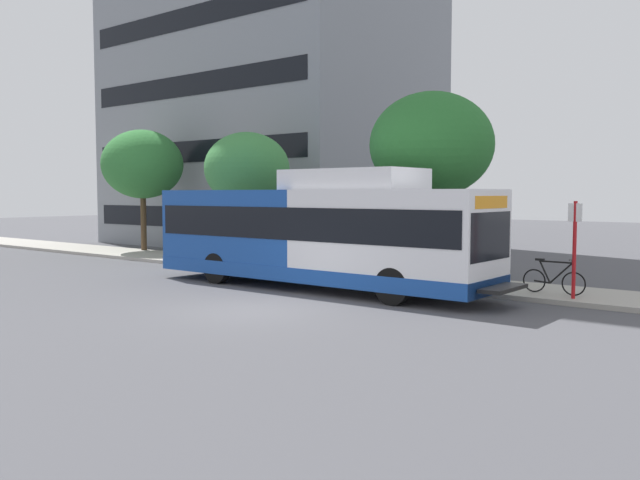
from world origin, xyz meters
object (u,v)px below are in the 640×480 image
(street_tree_mid_block, at_px, (247,169))
(street_tree_far_block, at_px, (142,164))
(transit_bus, at_px, (316,234))
(bus_stop_sign_pole, at_px, (575,242))
(street_tree_near_stop, at_px, (431,145))
(bicycle_parked, at_px, (554,279))

(street_tree_mid_block, relative_size, street_tree_far_block, 0.91)
(transit_bus, height_order, street_tree_mid_block, street_tree_mid_block)
(transit_bus, bearing_deg, bus_stop_sign_pole, -73.96)
(bus_stop_sign_pole, xyz_separation_m, street_tree_near_stop, (1.61, 5.23, 2.88))
(bus_stop_sign_pole, bearing_deg, street_tree_far_block, 84.19)
(street_tree_far_block, bearing_deg, transit_bus, -106.39)
(bicycle_parked, relative_size, street_tree_near_stop, 0.29)
(bus_stop_sign_pole, height_order, street_tree_mid_block, street_tree_mid_block)
(bus_stop_sign_pole, height_order, bicycle_parked, bus_stop_sign_pole)
(street_tree_far_block, bearing_deg, bicycle_parked, -94.65)
(transit_bus, distance_m, street_tree_mid_block, 8.47)
(transit_bus, bearing_deg, street_tree_mid_block, 59.99)
(street_tree_mid_block, bearing_deg, bicycle_parked, -96.44)
(bus_stop_sign_pole, relative_size, bicycle_parked, 1.48)
(bicycle_parked, bearing_deg, street_tree_mid_block, 83.56)
(transit_bus, xyz_separation_m, bus_stop_sign_pole, (2.05, -7.15, -0.05))
(bus_stop_sign_pole, xyz_separation_m, street_tree_mid_block, (2.03, 14.22, 2.32))
(street_tree_mid_block, height_order, street_tree_far_block, street_tree_far_block)
(bus_stop_sign_pole, bearing_deg, transit_bus, 106.04)
(bicycle_parked, xyz_separation_m, street_tree_near_stop, (1.11, 4.53, 3.97))
(street_tree_near_stop, relative_size, street_tree_far_block, 1.04)
(transit_bus, distance_m, street_tree_far_block, 15.31)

